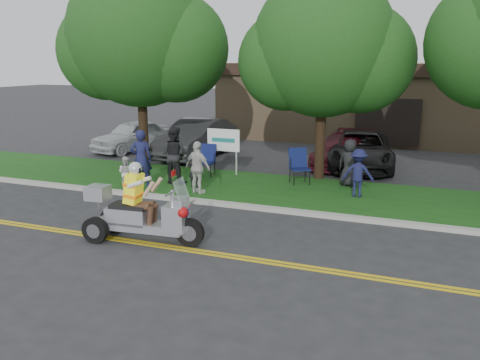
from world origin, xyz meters
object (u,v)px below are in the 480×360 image
(lawn_chair_a, at_px, (207,158))
(spectator_adult_left, at_px, (141,159))
(lawn_chair_b, at_px, (299,164))
(spectator_adult_mid, at_px, (174,155))
(trike_scooter, at_px, (139,214))
(parked_car_far_left, at_px, (133,136))
(spectator_adult_right, at_px, (198,168))
(parked_car_left, at_px, (196,139))
(parked_car_right, at_px, (343,150))
(parked_car_mid, at_px, (360,150))

(lawn_chair_a, height_order, spectator_adult_left, spectator_adult_left)
(lawn_chair_b, xyz_separation_m, spectator_adult_mid, (-3.91, -1.54, 0.30))
(trike_scooter, relative_size, parked_car_far_left, 0.70)
(spectator_adult_right, xyz_separation_m, parked_car_left, (-2.96, 5.87, -0.10))
(spectator_adult_left, height_order, spectator_adult_right, spectator_adult_left)
(spectator_adult_left, height_order, parked_car_right, spectator_adult_left)
(lawn_chair_a, height_order, lawn_chair_b, lawn_chair_b)
(spectator_adult_mid, bearing_deg, lawn_chair_b, -157.32)
(lawn_chair_a, bearing_deg, spectator_adult_right, -79.11)
(spectator_adult_mid, bearing_deg, trike_scooter, 111.26)
(spectator_adult_right, xyz_separation_m, parked_car_far_left, (-6.46, 6.27, -0.21))
(parked_car_left, distance_m, parked_car_right, 6.32)
(spectator_adult_left, relative_size, spectator_adult_mid, 0.99)
(lawn_chair_a, distance_m, spectator_adult_left, 2.73)
(lawn_chair_a, relative_size, parked_car_far_left, 0.27)
(parked_car_left, bearing_deg, spectator_adult_right, -62.01)
(parked_car_far_left, height_order, parked_car_right, parked_car_far_left)
(lawn_chair_a, distance_m, parked_car_far_left, 6.83)
(spectator_adult_left, bearing_deg, lawn_chair_b, 178.68)
(parked_car_far_left, bearing_deg, trike_scooter, -40.81)
(trike_scooter, bearing_deg, spectator_adult_mid, 104.53)
(trike_scooter, xyz_separation_m, parked_car_left, (-3.46, 10.01, 0.16))
(spectator_adult_right, bearing_deg, spectator_adult_left, 16.73)
(spectator_adult_right, relative_size, parked_car_mid, 0.32)
(lawn_chair_a, bearing_deg, parked_car_mid, 29.99)
(parked_car_far_left, distance_m, parked_car_right, 9.80)
(lawn_chair_b, distance_m, spectator_adult_right, 3.56)
(lawn_chair_a, height_order, parked_car_mid, parked_car_mid)
(parked_car_left, bearing_deg, spectator_adult_left, -79.78)
(trike_scooter, height_order, spectator_adult_mid, spectator_adult_mid)
(parked_car_right, bearing_deg, parked_car_mid, -8.98)
(parked_car_right, bearing_deg, parked_car_left, -171.48)
(spectator_adult_left, relative_size, parked_car_mid, 0.37)
(spectator_adult_right, bearing_deg, parked_car_far_left, -27.81)
(parked_car_mid, height_order, parked_car_right, parked_car_mid)
(parked_car_right, bearing_deg, spectator_adult_left, -126.07)
(parked_car_left, relative_size, parked_car_right, 1.12)
(trike_scooter, xyz_separation_m, spectator_adult_left, (-2.53, 4.12, 0.39))
(spectator_adult_left, bearing_deg, parked_car_far_left, -84.59)
(trike_scooter, bearing_deg, parked_car_right, 69.38)
(spectator_adult_mid, xyz_separation_m, parked_car_mid, (5.39, 5.28, -0.35))
(trike_scooter, distance_m, spectator_adult_right, 4.17)
(spectator_adult_right, distance_m, parked_car_left, 6.58)
(parked_car_mid, bearing_deg, lawn_chair_a, -151.62)
(trike_scooter, xyz_separation_m, spectator_adult_mid, (-1.85, 5.07, 0.40))
(lawn_chair_a, relative_size, spectator_adult_left, 0.59)
(spectator_adult_right, bearing_deg, lawn_chair_b, -119.65)
(spectator_adult_left, relative_size, spectator_adult_right, 1.16)
(spectator_adult_mid, xyz_separation_m, parked_car_right, (4.69, 5.44, -0.42))
(parked_car_far_left, bearing_deg, parked_car_right, 16.04)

